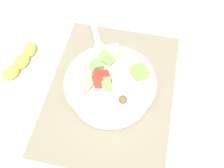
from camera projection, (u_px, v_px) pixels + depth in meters
name	position (u px, v px, depth m)	size (l,w,h in m)	color
ground_plane	(111.00, 91.00, 0.78)	(2.40, 2.40, 0.00)	silver
placemat	(111.00, 91.00, 0.77)	(0.46, 0.34, 0.01)	gray
salad_bowl	(112.00, 85.00, 0.73)	(0.24, 0.24, 0.12)	white
serving_spoon	(96.00, 36.00, 0.87)	(0.21, 0.12, 0.01)	#B7B7BC
banana_whole	(21.00, 61.00, 0.81)	(0.15, 0.07, 0.04)	yellow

